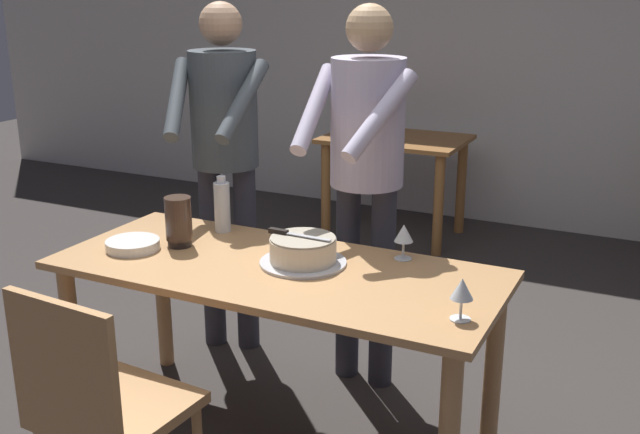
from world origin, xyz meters
The scene contains 14 objects.
ground_plane centered at (0.00, 0.00, 0.00)m, with size 14.00×14.00×0.00m, color #383330.
back_wall centered at (0.00, 3.37, 1.35)m, with size 10.00×0.12×2.70m, color silver.
main_dining_table centered at (0.00, 0.00, 0.64)m, with size 1.75×0.75×0.75m.
cake_on_platter centered at (0.08, 0.07, 0.80)m, with size 0.34×0.34×0.11m.
cake_knife centered at (0.01, 0.07, 0.87)m, with size 0.27×0.03×0.02m.
plate_stack centered at (-0.62, -0.09, 0.77)m, with size 0.22×0.22×0.04m.
wine_glass_near centered at (0.41, 0.29, 0.85)m, with size 0.08×0.08×0.14m.
wine_glass_far centered at (0.78, -0.16, 0.85)m, with size 0.08×0.08×0.14m.
water_bottle centered at (-0.42, 0.27, 0.86)m, with size 0.07×0.07×0.25m.
hurricane_lamp centered at (-0.48, 0.03, 0.86)m, with size 0.11×0.11×0.21m.
person_cutting_cake centered at (0.13, 0.59, 1.08)m, with size 0.46×0.57×1.72m.
person_standing_beside centered at (-0.62, 0.62, 1.08)m, with size 0.46×0.58×1.72m.
chair_near_side centered at (-0.24, -0.75, 0.49)m, with size 0.47×0.47×0.90m.
background_table centered at (-0.51, 2.67, 0.58)m, with size 1.00×0.70×0.74m.
Camera 1 is at (1.36, -2.37, 1.80)m, focal length 42.34 mm.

